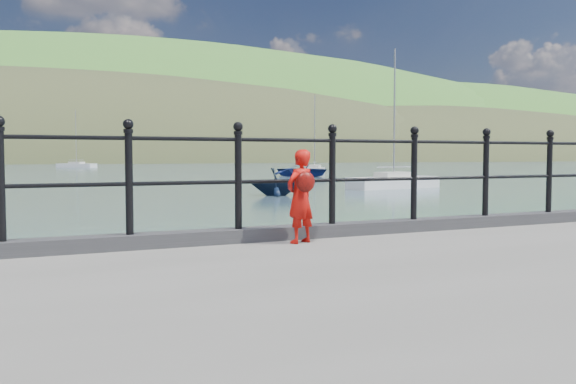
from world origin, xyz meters
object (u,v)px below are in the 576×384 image
child (300,196)px  sailboat_far (315,171)px  sailboat_deep (77,166)px  sailboat_near (394,183)px  launch_blue (304,170)px  railing (287,168)px  launch_navy (276,182)px

child → sailboat_far: sailboat_far is taller
child → sailboat_deep: 102.77m
sailboat_far → sailboat_near: (-9.39, -28.29, -0.00)m
launch_blue → child: bearing=-138.7°
sailboat_far → sailboat_deep: size_ratio=0.88×
sailboat_far → sailboat_near: sailboat_far is taller
sailboat_near → railing: bearing=-137.0°
launch_navy → sailboat_near: (9.14, 3.03, -0.35)m
sailboat_far → sailboat_deep: sailboat_deep is taller
launch_navy → sailboat_far: bearing=-1.2°
launch_blue → railing: bearing=-138.9°
sailboat_deep → sailboat_near: bearing=-39.2°
launch_navy → sailboat_near: size_ratio=0.31×
sailboat_far → child: bearing=-173.1°
launch_blue → sailboat_deep: 57.98m
child → launch_navy: bearing=-136.6°
launch_blue → sailboat_near: 22.28m
sailboat_far → sailboat_near: bearing=-163.7°
launch_navy → sailboat_far: (18.53, 31.32, -0.35)m
sailboat_far → launch_blue: bearing=179.5°
launch_blue → launch_navy: bearing=-141.5°
child → sailboat_near: sailboat_near is taller
launch_blue → sailboat_near: (-4.79, -21.76, -0.25)m
launch_blue → launch_navy: size_ratio=2.17×
launch_navy → sailboat_deep: 80.82m
railing → launch_navy: size_ratio=6.90×
railing → launch_blue: railing is taller
railing → sailboat_near: (18.46, 24.26, -1.48)m
child → sailboat_near: (18.47, 24.64, -1.19)m
child → sailboat_far: (27.86, 52.93, -1.18)m
launch_blue → launch_navy: (-13.93, -24.78, 0.10)m
sailboat_near → launch_navy: bearing=-171.4°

